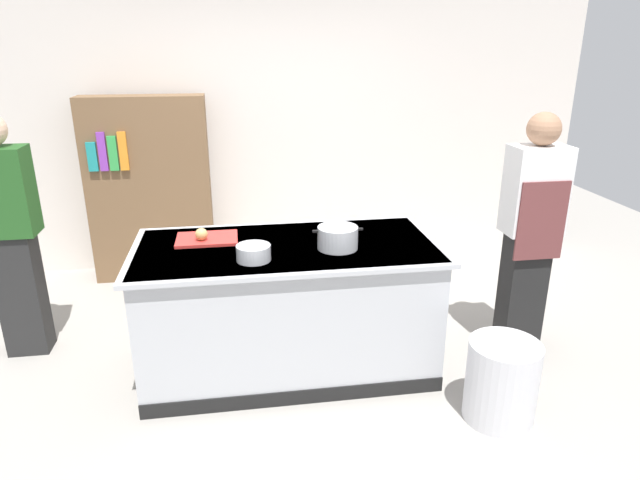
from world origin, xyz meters
The scene contains 11 objects.
ground_plane centered at (0.00, 0.00, 0.00)m, with size 10.00×10.00×0.00m, color #9E9991.
back_wall centered at (0.00, 2.10, 1.50)m, with size 6.40×0.12×3.00m, color silver.
counter_island centered at (0.00, 0.00, 0.47)m, with size 1.98×0.98×0.90m.
cutting_board centered at (-0.51, 0.17, 0.91)m, with size 0.40×0.28×0.02m, color red.
onion centered at (-0.54, 0.13, 0.96)m, with size 0.08×0.08×0.08m, color tan.
stock_pot centered at (0.32, -0.11, 0.97)m, with size 0.32×0.26×0.14m.
mixing_bowl centered at (-0.22, -0.23, 0.95)m, with size 0.21×0.21×0.10m, color #B7BABF.
trash_bin centered at (1.19, -0.76, 0.25)m, with size 0.42×0.42×0.50m, color silver.
person_chef centered at (1.69, -0.01, 0.91)m, with size 0.38×0.25×1.72m.
person_guest centered at (-1.85, 0.50, 0.91)m, with size 0.38×0.24×1.72m.
bookshelf centered at (-1.10, 1.80, 0.85)m, with size 1.10×0.31×1.70m.
Camera 1 is at (-0.30, -3.34, 2.14)m, focal length 30.90 mm.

